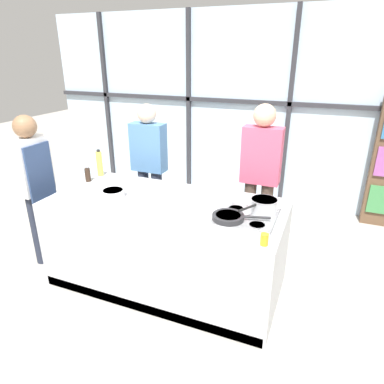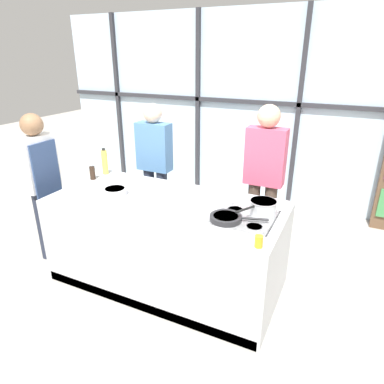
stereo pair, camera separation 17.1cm
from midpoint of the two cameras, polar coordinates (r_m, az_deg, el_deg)
name	(u,v)px [view 1 (the left image)]	position (r m, az deg, el deg)	size (l,w,h in m)	color
ground_plane	(168,280)	(3.71, -5.44, -14.39)	(18.00, 18.00, 0.00)	#ADA89E
back_window_wall	(237,110)	(5.32, 6.54, 13.42)	(6.40, 0.10, 2.80)	silver
demo_island	(166,243)	(3.46, -5.70, -8.47)	(2.25, 1.05, 0.89)	#B7BABF
chef	(35,181)	(4.01, -25.77, 1.63)	(0.23, 0.39, 1.64)	#232838
spectator_far_left	(149,162)	(4.35, -8.30, 5.02)	(0.43, 0.23, 1.65)	#232838
spectator_center_left	(260,171)	(3.84, 10.07, 3.40)	(0.42, 0.24, 1.72)	#47382D
frying_pan	(229,217)	(2.90, 4.50, -4.16)	(0.48, 0.27, 0.04)	#232326
saucepan	(264,205)	(3.05, 10.30, -2.23)	(0.28, 0.40, 0.13)	silver
white_plate	(98,207)	(3.26, -16.82, -2.41)	(0.22, 0.22, 0.01)	white
mixing_bowl	(113,193)	(3.46, -14.41, -0.15)	(0.24, 0.24, 0.07)	silver
oil_bottle	(100,163)	(4.06, -16.33, 4.58)	(0.07, 0.07, 0.31)	#E0CC4C
pepper_grinder	(88,174)	(3.93, -18.20, 2.82)	(0.06, 0.06, 0.18)	#332319
juice_glass_near	(264,239)	(2.56, 10.10, -7.81)	(0.06, 0.06, 0.09)	orange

